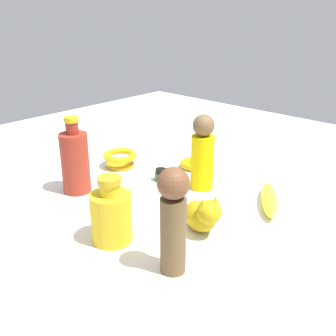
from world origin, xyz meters
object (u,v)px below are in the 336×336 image
object	(u,v)px
bowl	(120,158)
banana	(269,199)
person_figure_adult	(173,217)
person_figure_child	(203,153)
bottle_short	(111,215)
cat_figurine	(202,214)
bottle_tall	(75,161)
bangle	(193,164)
nail_polish_jar	(161,175)

from	to	relation	value
bowl	banana	xyz separation A→B (m)	(0.49, 0.08, -0.01)
person_figure_adult	person_figure_child	bearing A→B (deg)	120.36
bottle_short	person_figure_child	bearing A→B (deg)	94.41
person_figure_adult	cat_figurine	xyz separation A→B (m)	(-0.05, 0.15, -0.07)
bottle_tall	bangle	xyz separation A→B (m)	(0.13, 0.36, -0.08)
nail_polish_jar	banana	distance (m)	0.33
person_figure_child	cat_figurine	size ratio (longest dim) A/B	1.65
bangle	bowl	bearing A→B (deg)	-139.03
bowl	bangle	xyz separation A→B (m)	(0.18, 0.15, -0.02)
person_figure_child	banana	bearing A→B (deg)	8.56
person_figure_adult	bottle_short	size ratio (longest dim) A/B	1.43
person_figure_child	bottle_tall	distance (m)	0.35
person_figure_child	bottle_short	xyz separation A→B (m)	(0.03, -0.35, -0.04)
bowl	bottle_tall	world-z (taller)	bottle_tall
nail_polish_jar	bangle	size ratio (longest dim) A/B	0.42
bottle_tall	bottle_short	world-z (taller)	bottle_tall
bowl	banana	distance (m)	0.50
nail_polish_jar	person_figure_adult	world-z (taller)	person_figure_adult
bowl	person_figure_adult	bearing A→B (deg)	-30.51
person_figure_adult	bottle_tall	bearing A→B (deg)	168.76
banana	bottle_tall	xyz separation A→B (m)	(-0.44, -0.28, 0.07)
bowl	bangle	world-z (taller)	bowl
person_figure_adult	bottle_short	distance (m)	0.18
person_figure_child	bottle_short	distance (m)	0.35
nail_polish_jar	person_figure_adult	size ratio (longest dim) A/B	0.17
bangle	cat_figurine	world-z (taller)	cat_figurine
nail_polish_jar	person_figure_adult	bearing A→B (deg)	-43.11
nail_polish_jar	bottle_tall	size ratio (longest dim) A/B	0.17
nail_polish_jar	bowl	xyz separation A→B (m)	(-0.17, -0.01, 0.01)
person_figure_adult	banana	world-z (taller)	person_figure_adult
bowl	person_figure_adult	distance (m)	0.58
bowl	person_figure_child	distance (m)	0.31
bowl	person_figure_adult	world-z (taller)	person_figure_adult
banana	bottle_short	distance (m)	0.42
bowl	person_figure_adult	xyz separation A→B (m)	(0.49, -0.29, 0.09)
person_figure_adult	bottle_tall	distance (m)	0.45
person_figure_adult	bangle	distance (m)	0.55
person_figure_child	cat_figurine	bearing A→B (deg)	-51.32
bangle	cat_figurine	size ratio (longest dim) A/B	0.67
nail_polish_jar	cat_figurine	xyz separation A→B (m)	(0.27, -0.14, 0.03)
bangle	person_figure_adult	bearing A→B (deg)	-54.65
nail_polish_jar	person_figure_adult	distance (m)	0.45
person_figure_adult	cat_figurine	bearing A→B (deg)	108.02
bottle_short	cat_figurine	xyz separation A→B (m)	(0.12, 0.16, -0.02)
bottle_tall	bottle_short	distance (m)	0.29
nail_polish_jar	bottle_short	xyz separation A→B (m)	(0.15, -0.31, 0.04)
person_figure_child	nail_polish_jar	bearing A→B (deg)	-160.67
bowl	bottle_short	world-z (taller)	bottle_short
banana	cat_figurine	bearing A→B (deg)	-45.87
nail_polish_jar	person_figure_child	distance (m)	0.15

